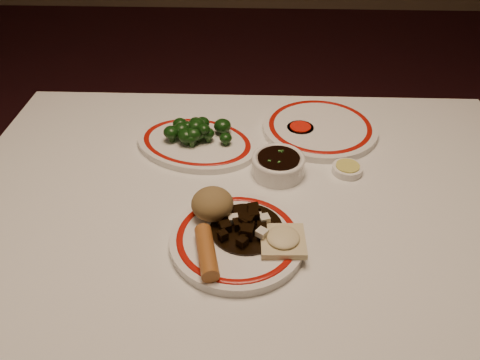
% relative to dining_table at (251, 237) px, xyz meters
% --- Properties ---
extents(dining_table, '(1.20, 0.90, 0.75)m').
position_rel_dining_table_xyz_m(dining_table, '(0.00, 0.00, 0.00)').
color(dining_table, white).
rests_on(dining_table, ground).
extents(main_plate, '(0.29, 0.29, 0.02)m').
position_rel_dining_table_xyz_m(main_plate, '(-0.02, -0.11, 0.10)').
color(main_plate, white).
rests_on(main_plate, dining_table).
extents(rice_mound, '(0.08, 0.08, 0.06)m').
position_rel_dining_table_xyz_m(rice_mound, '(-0.07, -0.05, 0.14)').
color(rice_mound, olive).
rests_on(rice_mound, main_plate).
extents(spring_roll, '(0.05, 0.11, 0.03)m').
position_rel_dining_table_xyz_m(spring_roll, '(-0.07, -0.16, 0.12)').
color(spring_roll, '#A66128').
rests_on(spring_roll, main_plate).
extents(fried_wonton, '(0.08, 0.08, 0.02)m').
position_rel_dining_table_xyz_m(fried_wonton, '(0.06, -0.12, 0.12)').
color(fried_wonton, beige).
rests_on(fried_wonton, main_plate).
extents(stirfry_heap, '(0.13, 0.13, 0.03)m').
position_rel_dining_table_xyz_m(stirfry_heap, '(-0.01, -0.09, 0.12)').
color(stirfry_heap, black).
rests_on(stirfry_heap, main_plate).
extents(broccoli_plate, '(0.34, 0.31, 0.02)m').
position_rel_dining_table_xyz_m(broccoli_plate, '(-0.13, 0.20, 0.10)').
color(broccoli_plate, white).
rests_on(broccoli_plate, dining_table).
extents(broccoli_pile, '(0.15, 0.09, 0.05)m').
position_rel_dining_table_xyz_m(broccoli_pile, '(-0.13, 0.20, 0.13)').
color(broccoli_pile, '#23471C').
rests_on(broccoli_pile, broccoli_plate).
extents(soy_bowl, '(0.11, 0.11, 0.04)m').
position_rel_dining_table_xyz_m(soy_bowl, '(0.05, 0.10, 0.11)').
color(soy_bowl, white).
rests_on(soy_bowl, dining_table).
extents(sweet_sour_dish, '(0.06, 0.06, 0.02)m').
position_rel_dining_table_xyz_m(sweet_sour_dish, '(0.11, 0.26, 0.10)').
color(sweet_sour_dish, white).
rests_on(sweet_sour_dish, dining_table).
extents(mustard_dish, '(0.06, 0.06, 0.02)m').
position_rel_dining_table_xyz_m(mustard_dish, '(0.20, 0.11, 0.10)').
color(mustard_dish, white).
rests_on(mustard_dish, dining_table).
extents(far_plate, '(0.28, 0.28, 0.02)m').
position_rel_dining_table_xyz_m(far_plate, '(0.16, 0.27, 0.10)').
color(far_plate, white).
rests_on(far_plate, dining_table).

